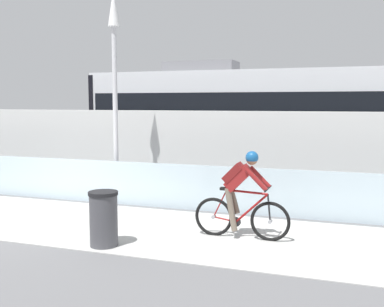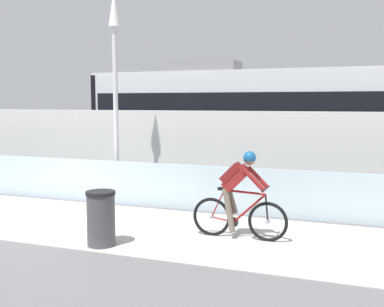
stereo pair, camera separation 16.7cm
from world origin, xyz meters
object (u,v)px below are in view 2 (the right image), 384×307
tram (260,120)px  lamp_post_antenna (115,69)px  trash_bin (101,218)px  cyclist_on_bike (239,195)px

tram → lamp_post_antenna: size_ratio=2.13×
tram → lamp_post_antenna: bearing=-119.2°
tram → trash_bin: size_ratio=11.52×
lamp_post_antenna → trash_bin: lamp_post_antenna is taller
tram → trash_bin: tram is taller
lamp_post_antenna → trash_bin: (1.61, -3.40, -2.81)m
tram → trash_bin: 8.28m
tram → cyclist_on_bike: (1.10, -6.85, -1.09)m
tram → trash_bin: (-1.01, -8.10, -1.41)m
tram → lamp_post_antenna: lamp_post_antenna is taller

